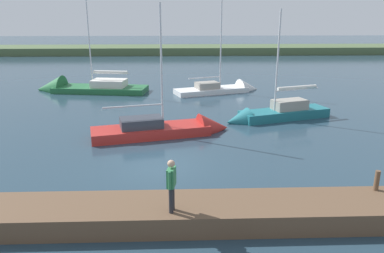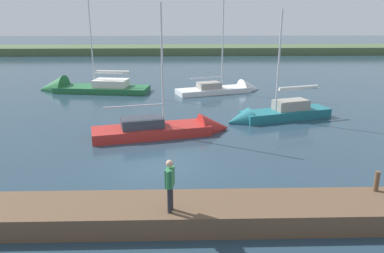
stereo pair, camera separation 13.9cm
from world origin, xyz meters
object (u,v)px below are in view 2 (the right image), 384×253
object	(u,v)px
sailboat_near_dock	(172,131)
sailboat_far_left	(228,90)
mooring_post_near	(377,181)
person_on_dock	(170,182)
sailboat_outer_mooring	(274,116)
sailboat_inner_slip	(81,89)

from	to	relation	value
sailboat_near_dock	sailboat_far_left	bearing A→B (deg)	55.10
sailboat_far_left	sailboat_near_dock	size ratio (longest dim) A/B	1.21
mooring_post_near	person_on_dock	size ratio (longest dim) A/B	0.42
person_on_dock	sailboat_near_dock	bearing A→B (deg)	101.51
mooring_post_near	sailboat_far_left	world-z (taller)	sailboat_far_left
sailboat_near_dock	person_on_dock	bearing A→B (deg)	-102.75
sailboat_outer_mooring	person_on_dock	distance (m)	14.45
sailboat_outer_mooring	sailboat_near_dock	world-z (taller)	sailboat_near_dock
sailboat_near_dock	person_on_dock	world-z (taller)	sailboat_near_dock
mooring_post_near	sailboat_inner_slip	xyz separation A→B (m)	(15.59, -21.27, -0.90)
mooring_post_near	sailboat_outer_mooring	xyz separation A→B (m)	(0.71, -11.69, -0.86)
mooring_post_near	sailboat_far_left	size ratio (longest dim) A/B	0.07
mooring_post_near	sailboat_near_dock	xyz separation A→B (m)	(7.27, -8.81, -0.89)
mooring_post_near	sailboat_far_left	bearing A→B (deg)	-82.60
sailboat_inner_slip	person_on_dock	bearing A→B (deg)	119.07
mooring_post_near	sailboat_inner_slip	distance (m)	26.38
sailboat_near_dock	sailboat_outer_mooring	bearing A→B (deg)	9.92
person_on_dock	sailboat_outer_mooring	bearing A→B (deg)	74.15
sailboat_outer_mooring	sailboat_inner_slip	distance (m)	17.69
sailboat_far_left	sailboat_inner_slip	size ratio (longest dim) A/B	0.82
mooring_post_near	person_on_dock	distance (m)	7.22
sailboat_near_dock	person_on_dock	xyz separation A→B (m)	(-0.18, 10.01, 1.52)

